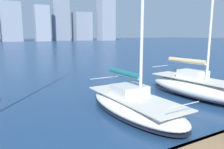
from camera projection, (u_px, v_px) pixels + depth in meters
sailboat_tan at (198, 87)px, 15.12m from camera, size 3.13×8.07×10.21m
sailboat_teal at (133, 103)px, 11.94m from camera, size 3.01×7.50×11.09m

